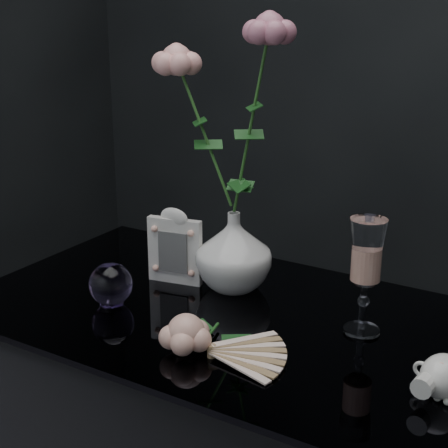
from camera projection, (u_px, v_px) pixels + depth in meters
The scene contains 8 objects.
vase at pixel (234, 251), 1.37m from camera, with size 0.15×0.15×0.16m, color silver.
wine_glass at pixel (365, 277), 1.18m from camera, with size 0.06×0.06×0.21m, color white, non-canonical shape.
picture_frame at pixel (175, 246), 1.40m from camera, with size 0.12×0.09×0.16m, color silver, non-canonical shape.
paperweight at pixel (111, 284), 1.30m from camera, with size 0.08×0.08×0.08m, color #9074BD, non-canonical shape.
paper_fan at pixel (212, 350), 1.12m from camera, with size 0.25×0.19×0.03m, color #EFE7BF, non-canonical shape.
loose_rose at pixel (186, 333), 1.13m from camera, with size 0.15×0.19×0.07m, color #DDA28F, non-canonical shape.
pearl_jar at pixel (443, 374), 1.01m from camera, with size 0.22×0.23×0.07m, color silver, non-canonical shape.
roses at pixel (224, 111), 1.29m from camera, with size 0.27×0.11×0.43m.
Camera 1 is at (0.57, -0.95, 1.32)m, focal length 55.00 mm.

